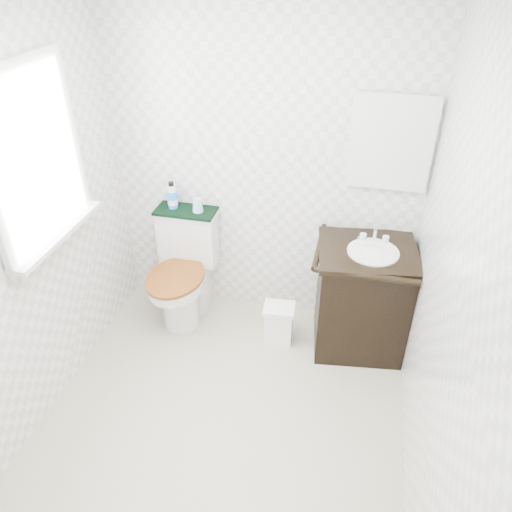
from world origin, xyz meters
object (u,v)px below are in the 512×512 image
at_px(mouthwash_bottle, 172,196).
at_px(cup, 198,205).
at_px(trash_bin, 279,323).
at_px(vanity, 362,297).
at_px(toilet, 185,274).

distance_m(mouthwash_bottle, cup, 0.20).
distance_m(trash_bin, cup, 1.04).
xyz_separation_m(vanity, mouthwash_bottle, (-1.43, 0.20, 0.52)).
relative_size(toilet, vanity, 0.91).
distance_m(toilet, vanity, 1.33).
bearing_deg(mouthwash_bottle, cup, -4.55).
relative_size(vanity, trash_bin, 2.90).
height_order(toilet, trash_bin, toilet).
xyz_separation_m(trash_bin, mouthwash_bottle, (-0.86, 0.30, 0.79)).
relative_size(trash_bin, mouthwash_bottle, 1.56).
relative_size(vanity, cup, 9.39).
bearing_deg(mouthwash_bottle, vanity, -8.02).
bearing_deg(trash_bin, cup, 156.62).
xyz_separation_m(toilet, trash_bin, (0.76, -0.17, -0.21)).
bearing_deg(vanity, trash_bin, -169.59).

